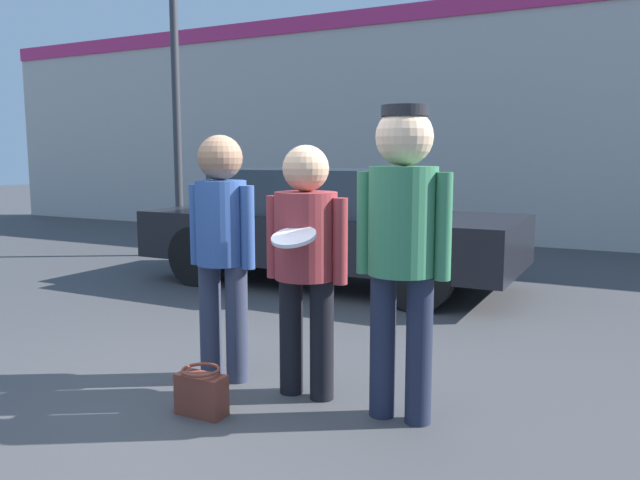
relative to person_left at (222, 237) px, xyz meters
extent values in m
plane|color=#3F3F42|center=(0.31, -0.20, -0.98)|extent=(56.00, 56.00, 0.00)
cube|color=beige|center=(0.31, 7.68, 1.12)|extent=(24.00, 0.18, 4.21)
cube|color=#CC2D6B|center=(0.31, 7.57, 3.08)|extent=(24.00, 0.04, 0.30)
cylinder|color=#2D3347|center=(-0.11, 0.00, -0.58)|extent=(0.15, 0.15, 0.79)
cylinder|color=#2D3347|center=(0.11, 0.00, -0.58)|extent=(0.15, 0.15, 0.79)
cylinder|color=#2D4C8C|center=(0.00, 0.00, 0.10)|extent=(0.34, 0.34, 0.56)
cylinder|color=#2D4C8C|center=(-0.21, 0.00, 0.07)|extent=(0.09, 0.09, 0.55)
cylinder|color=#2D4C8C|center=(0.21, 0.00, 0.07)|extent=(0.09, 0.09, 0.55)
sphere|color=#8C664C|center=(0.00, 0.00, 0.53)|extent=(0.30, 0.30, 0.30)
cylinder|color=black|center=(0.54, -0.02, -0.60)|extent=(0.15, 0.15, 0.76)
cylinder|color=black|center=(0.76, -0.02, -0.60)|extent=(0.15, 0.15, 0.76)
cylinder|color=maroon|center=(0.65, -0.02, 0.05)|extent=(0.39, 0.39, 0.54)
cylinder|color=maroon|center=(0.42, -0.02, 0.03)|extent=(0.09, 0.09, 0.52)
cylinder|color=maroon|center=(0.89, -0.02, 0.03)|extent=(0.09, 0.09, 0.52)
sphere|color=tan|center=(0.65, -0.02, 0.46)|extent=(0.29, 0.29, 0.29)
cylinder|color=silver|center=(0.72, -0.29, 0.08)|extent=(0.26, 0.26, 0.10)
cylinder|color=#1E2338|center=(1.20, -0.08, -0.55)|extent=(0.15, 0.15, 0.85)
cylinder|color=#1E2338|center=(1.42, -0.08, -0.55)|extent=(0.15, 0.15, 0.85)
cylinder|color=#33724C|center=(1.31, -0.08, 0.18)|extent=(0.39, 0.39, 0.61)
cylinder|color=#33724C|center=(1.07, -0.08, 0.16)|extent=(0.09, 0.09, 0.59)
cylinder|color=#33724C|center=(1.54, -0.08, 0.16)|extent=(0.09, 0.09, 0.59)
sphere|color=#DBB28E|center=(1.31, -0.08, 0.64)|extent=(0.32, 0.32, 0.32)
cylinder|color=black|center=(1.31, -0.08, 0.78)|extent=(0.26, 0.26, 0.06)
cube|color=black|center=(-0.78, 3.21, -0.40)|extent=(4.39, 1.78, 0.56)
cube|color=#28333D|center=(-0.87, 3.21, 0.13)|extent=(2.28, 1.53, 0.51)
cylinder|color=black|center=(0.58, 4.00, -0.63)|extent=(0.70, 0.22, 0.70)
cylinder|color=black|center=(0.58, 2.42, -0.63)|extent=(0.70, 0.22, 0.70)
cylinder|color=black|center=(-2.14, 4.00, -0.63)|extent=(0.70, 0.22, 0.70)
cylinder|color=black|center=(-2.14, 2.42, -0.63)|extent=(0.70, 0.22, 0.70)
cylinder|color=#38383D|center=(-3.82, 4.12, 1.92)|extent=(0.12, 0.12, 5.80)
cube|color=brown|center=(0.25, -0.57, -0.86)|extent=(0.30, 0.14, 0.24)
torus|color=brown|center=(0.25, -0.57, -0.71)|extent=(0.23, 0.23, 0.02)
camera|label=1|loc=(2.48, -3.37, 0.53)|focal=35.00mm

